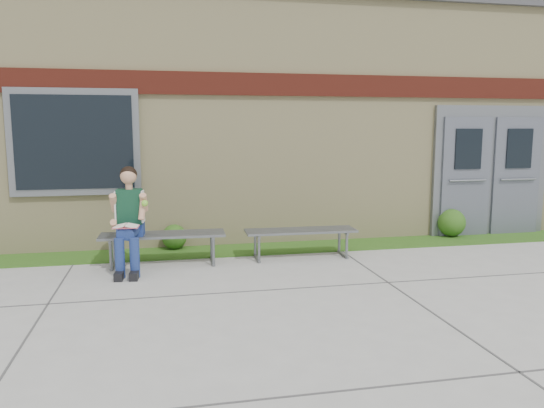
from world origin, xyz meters
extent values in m
plane|color=#9E9E99|center=(0.00, 0.00, 0.00)|extent=(80.00, 80.00, 0.00)
cube|color=#234713|center=(0.00, 2.60, 0.01)|extent=(16.00, 0.80, 0.02)
cube|color=beige|center=(0.00, 6.00, 2.00)|extent=(16.00, 6.00, 4.00)
cube|color=#3F3F42|center=(0.00, 6.00, 4.10)|extent=(16.20, 6.20, 0.20)
cube|color=maroon|center=(0.00, 2.97, 2.60)|extent=(16.00, 0.06, 0.35)
cube|color=slate|center=(-3.00, 2.96, 1.70)|extent=(1.90, 0.08, 1.60)
cube|color=black|center=(-3.00, 2.92, 1.70)|extent=(1.70, 0.04, 1.40)
cube|color=slate|center=(4.00, 2.96, 1.15)|extent=(2.20, 0.08, 2.30)
cube|color=#555A66|center=(3.50, 2.91, 1.05)|extent=(0.92, 0.06, 2.10)
cube|color=#555A66|center=(4.50, 2.91, 1.05)|extent=(0.92, 0.06, 2.10)
cube|color=slate|center=(-1.74, 1.97, 0.43)|extent=(1.74, 0.53, 0.03)
cube|color=slate|center=(-2.44, 1.97, 0.20)|extent=(0.06, 0.48, 0.39)
cube|color=slate|center=(-1.05, 1.97, 0.20)|extent=(0.06, 0.48, 0.39)
cube|color=slate|center=(0.26, 1.97, 0.41)|extent=(1.65, 0.50, 0.03)
cube|color=slate|center=(-0.40, 1.97, 0.19)|extent=(0.05, 0.46, 0.37)
cube|color=slate|center=(0.91, 1.97, 0.19)|extent=(0.05, 0.46, 0.37)
cube|color=navy|center=(-2.17, 1.92, 0.53)|extent=(0.37, 0.28, 0.17)
cube|color=#0F3720|center=(-2.17, 1.90, 0.85)|extent=(0.35, 0.24, 0.48)
sphere|color=tan|center=(-2.18, 1.89, 1.27)|extent=(0.24, 0.24, 0.22)
sphere|color=black|center=(-2.17, 1.91, 1.29)|extent=(0.25, 0.25, 0.23)
cylinder|color=navy|center=(-2.29, 1.66, 0.55)|extent=(0.20, 0.45, 0.16)
cylinder|color=navy|center=(-2.10, 1.65, 0.55)|extent=(0.20, 0.45, 0.16)
cylinder|color=navy|center=(-2.29, 1.41, 0.26)|extent=(0.12, 0.12, 0.52)
cylinder|color=navy|center=(-2.11, 1.39, 0.26)|extent=(0.12, 0.12, 0.52)
cube|color=black|center=(-2.30, 1.34, 0.05)|extent=(0.13, 0.28, 0.10)
cube|color=black|center=(-2.11, 1.32, 0.05)|extent=(0.13, 0.28, 0.10)
cylinder|color=tan|center=(-2.38, 1.86, 0.92)|extent=(0.11, 0.24, 0.27)
cylinder|color=tan|center=(-1.98, 1.82, 0.92)|extent=(0.11, 0.24, 0.27)
cube|color=white|center=(-2.21, 1.53, 0.66)|extent=(0.34, 0.26, 0.02)
cube|color=#CE4D5D|center=(-2.21, 1.53, 0.64)|extent=(0.34, 0.27, 0.01)
sphere|color=#80CC36|center=(-1.97, 1.67, 0.93)|extent=(0.09, 0.09, 0.09)
sphere|color=#234713|center=(-1.57, 2.85, 0.21)|extent=(0.39, 0.39, 0.39)
sphere|color=#234713|center=(3.23, 2.85, 0.26)|extent=(0.48, 0.48, 0.48)
camera|label=1|loc=(-1.73, -5.48, 1.93)|focal=35.00mm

